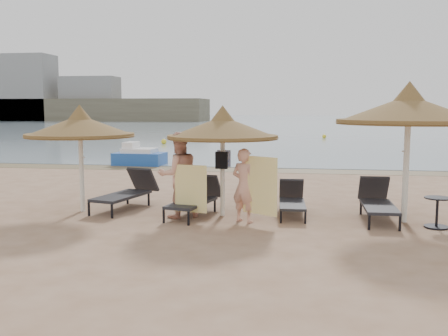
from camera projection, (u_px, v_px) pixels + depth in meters
The scene contains 21 objects.
ground at pixel (199, 226), 10.23m from camera, with size 160.00×160.00×0.00m, color tan.
sea at pixel (290, 121), 88.71m from camera, with size 200.00×140.00×0.03m, color gray.
wet_sand_strip at pixel (247, 170), 19.45m from camera, with size 200.00×1.60×0.01m, color brown.
far_shore at pixel (150, 105), 90.04m from camera, with size 150.00×54.80×12.00m.
palapa_left at pixel (80, 127), 11.46m from camera, with size 2.51×2.51×2.48m.
palapa_center at pixel (223, 128), 10.98m from camera, with size 2.49×2.49×2.47m.
palapa_right at pixel (409, 110), 10.32m from camera, with size 2.99×2.99×2.96m.
lounger_far_left at pixel (128, 191), 12.02m from camera, with size 1.15×2.15×0.92m.
lounger_near_left at pixel (196, 198), 11.29m from camera, with size 1.03×2.00×0.86m.
lounger_near_right at pixel (292, 200), 11.31m from camera, with size 0.64×1.72×0.76m.
lounger_far_right at pixel (377, 201), 10.84m from camera, with size 0.66×1.96×0.87m.
side_table at pixel (437, 213), 10.05m from camera, with size 0.52×0.52×0.62m.
person_left at pixel (178, 168), 10.92m from camera, with size 1.01×0.65×2.19m, color #E3A084.
person_right at pixel (244, 180), 10.47m from camera, with size 0.84×0.55×1.82m, color #E3A084.
towel_left at pixel (191, 189), 10.58m from camera, with size 0.72×0.14×1.02m.
towel_right at pixel (260, 186), 10.18m from camera, with size 0.74×0.46×1.20m.
bag_patterned at pixel (224, 159), 11.24m from camera, with size 0.31×0.12×0.39m.
bag_dark at pixel (222, 160), 10.91m from camera, with size 0.27×0.11×0.37m.
pedal_boat at pixel (139, 156), 21.13m from camera, with size 2.15×1.36×0.97m.
buoy_left at pixel (164, 142), 33.09m from camera, with size 0.35×0.35×0.35m, color yellow.
buoy_mid at pixel (324, 136), 39.47m from camera, with size 0.32×0.32×0.32m, color yellow.
Camera 1 is at (2.04, -9.81, 2.41)m, focal length 40.00 mm.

